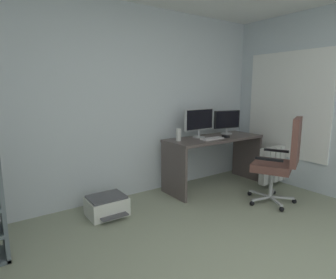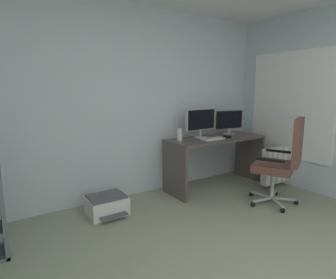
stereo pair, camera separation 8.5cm
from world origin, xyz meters
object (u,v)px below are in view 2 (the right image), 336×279
(keyboard, at_px, (214,139))
(office_chair, at_px, (283,159))
(monitor_main, at_px, (201,121))
(radiator, at_px, (282,164))
(desktop_speaker, at_px, (180,135))
(printer, at_px, (107,205))
(computer_mouse, at_px, (227,137))
(monitor_secondary, at_px, (229,121))
(desk, at_px, (216,151))

(keyboard, relative_size, office_chair, 0.30)
(monitor_main, xyz_separation_m, radiator, (1.11, -0.63, -0.67))
(desktop_speaker, relative_size, office_chair, 0.15)
(printer, bearing_deg, office_chair, -26.12)
(office_chair, height_order, printer, office_chair)
(computer_mouse, relative_size, radiator, 0.12)
(keyboard, height_order, computer_mouse, computer_mouse)
(monitor_main, distance_m, desktop_speaker, 0.45)
(monitor_secondary, bearing_deg, desktop_speaker, -177.27)
(desk, bearing_deg, keyboard, -144.02)
(radiator, bearing_deg, monitor_main, 150.53)
(monitor_secondary, bearing_deg, office_chair, -98.14)
(keyboard, distance_m, desktop_speaker, 0.50)
(monitor_secondary, distance_m, office_chair, 1.16)
(desktop_speaker, bearing_deg, monitor_secondary, 2.73)
(office_chair, bearing_deg, printer, 153.88)
(desk, relative_size, office_chair, 1.37)
(desk, relative_size, computer_mouse, 15.28)
(desk, bearing_deg, radiator, -29.02)
(computer_mouse, bearing_deg, desk, 131.20)
(printer, bearing_deg, desk, 0.41)
(office_chair, bearing_deg, desktop_speaker, 128.90)
(monitor_main, relative_size, radiator, 0.64)
(desktop_speaker, height_order, office_chair, office_chair)
(office_chair, bearing_deg, monitor_secondary, 81.86)
(keyboard, bearing_deg, desktop_speaker, 160.07)
(office_chair, distance_m, printer, 2.23)
(monitor_secondary, bearing_deg, monitor_main, -179.99)
(desk, height_order, monitor_secondary, monitor_secondary)
(keyboard, distance_m, computer_mouse, 0.26)
(desktop_speaker, bearing_deg, keyboard, -21.13)
(monitor_secondary, xyz_separation_m, office_chair, (-0.16, -1.09, -0.36))
(monitor_main, distance_m, printer, 1.77)
(keyboard, bearing_deg, printer, 177.79)
(radiator, bearing_deg, computer_mouse, 153.96)
(desk, bearing_deg, monitor_main, 148.51)
(computer_mouse, bearing_deg, monitor_main, 139.36)
(keyboard, distance_m, printer, 1.71)
(desktop_speaker, xyz_separation_m, office_chair, (0.84, -1.04, -0.24))
(monitor_main, relative_size, computer_mouse, 5.55)
(computer_mouse, distance_m, printer, 1.95)
(desk, xyz_separation_m, computer_mouse, (0.11, -0.12, 0.21))
(monitor_main, distance_m, keyboard, 0.33)
(desk, distance_m, office_chair, 1.00)
(monitor_secondary, xyz_separation_m, keyboard, (-0.53, -0.23, -0.20))
(keyboard, distance_m, office_chair, 0.96)
(printer, height_order, radiator, radiator)
(monitor_secondary, bearing_deg, radiator, -50.05)
(monitor_main, xyz_separation_m, desktop_speaker, (-0.41, -0.05, -0.17))
(keyboard, xyz_separation_m, office_chair, (0.38, -0.86, -0.16))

